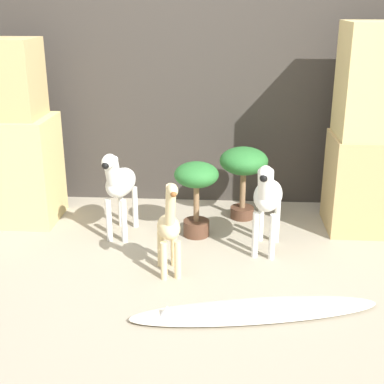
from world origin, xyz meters
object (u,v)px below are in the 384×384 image
Objects in this scene: giraffe_figurine at (169,228)px; surfboard at (253,311)px; zebra_right at (267,196)px; zebra_left at (119,183)px; potted_palm_front at (196,185)px; potted_palm_back at (244,166)px.

surfboard is at bearing -40.04° from giraffe_figurine.
giraffe_figurine is at bearing -149.63° from zebra_right.
potted_palm_front is (0.52, 0.04, -0.02)m from zebra_left.
potted_palm_back is 1.36m from surfboard.
surfboard is at bearing -69.98° from potted_palm_front.
zebra_left is at bearing 126.47° from giraffe_figurine.
zebra_right is 0.58m from potted_palm_back.
potted_palm_front is 1.09m from surfboard.
surfboard is (0.48, -0.40, -0.28)m from giraffe_figurine.
potted_palm_back is (0.84, 0.38, 0.02)m from zebra_left.
zebra_left is at bearing 133.04° from surfboard.
zebra_left is 1.32m from surfboard.
potted_palm_back is (-0.13, 0.56, 0.02)m from zebra_right.
giraffe_figurine is 1.02m from potted_palm_back.
zebra_right reaches higher than surfboard.
zebra_left is at bearing -155.89° from potted_palm_back.
zebra_right is at bearing -10.84° from zebra_left.
zebra_right is at bearing 81.97° from surfboard.
potted_palm_back is at bearing 46.15° from potted_palm_front.
giraffe_figurine is 1.19× the size of potted_palm_front.
potted_palm_back is 0.40× the size of surfboard.
giraffe_figurine is at bearing -53.53° from zebra_left.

